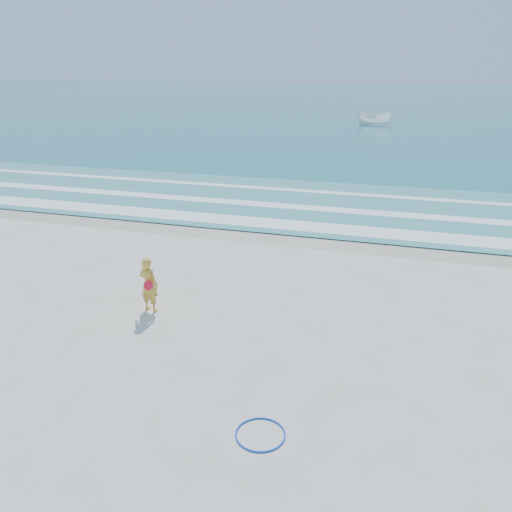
# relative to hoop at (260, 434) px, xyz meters

# --- Properties ---
(ground) EXTENTS (400.00, 400.00, 0.00)m
(ground) POSITION_rel_hoop_xyz_m (-2.36, 2.22, -0.02)
(ground) COLOR silver
(ground) RESTS_ON ground
(wet_sand) EXTENTS (400.00, 2.40, 0.00)m
(wet_sand) POSITION_rel_hoop_xyz_m (-2.36, 11.22, -0.01)
(wet_sand) COLOR #B2A893
(wet_sand) RESTS_ON ground
(ocean) EXTENTS (400.00, 190.00, 0.04)m
(ocean) POSITION_rel_hoop_xyz_m (-2.36, 107.22, 0.00)
(ocean) COLOR #19727F
(ocean) RESTS_ON ground
(shallow) EXTENTS (400.00, 10.00, 0.01)m
(shallow) POSITION_rel_hoop_xyz_m (-2.36, 16.22, 0.03)
(shallow) COLOR #59B7AD
(shallow) RESTS_ON ocean
(foam_near) EXTENTS (400.00, 1.40, 0.01)m
(foam_near) POSITION_rel_hoop_xyz_m (-2.36, 12.52, 0.04)
(foam_near) COLOR white
(foam_near) RESTS_ON shallow
(foam_mid) EXTENTS (400.00, 0.90, 0.01)m
(foam_mid) POSITION_rel_hoop_xyz_m (-2.36, 15.42, 0.04)
(foam_mid) COLOR white
(foam_mid) RESTS_ON shallow
(foam_far) EXTENTS (400.00, 0.60, 0.01)m
(foam_far) POSITION_rel_hoop_xyz_m (-2.36, 18.72, 0.04)
(foam_far) COLOR white
(foam_far) RESTS_ON shallow
(hoop) EXTENTS (1.15, 1.15, 0.03)m
(hoop) POSITION_rel_hoop_xyz_m (0.00, 0.00, 0.00)
(hoop) COLOR blue
(hoop) RESTS_ON ground
(boat) EXTENTS (4.10, 2.02, 1.52)m
(boat) POSITION_rel_hoop_xyz_m (-1.68, 52.48, 0.78)
(boat) COLOR white
(boat) RESTS_ON ocean
(woman) EXTENTS (0.62, 0.46, 1.53)m
(woman) POSITION_rel_hoop_xyz_m (-4.24, 3.90, 0.75)
(woman) COLOR gold
(woman) RESTS_ON ground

